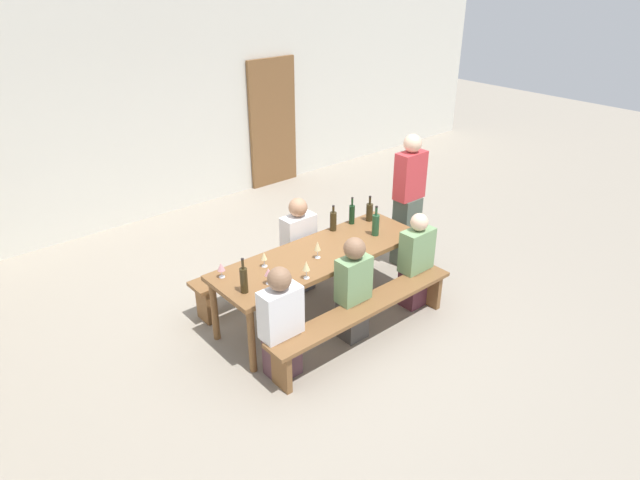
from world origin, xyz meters
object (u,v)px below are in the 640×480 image
Objects in this scene: wine_glass_0 at (318,246)px; seated_guest_near_1 at (353,291)px; wooden_door at (273,123)px; seated_guest_near_0 at (281,325)px; wine_glass_2 at (221,267)px; seated_guest_near_2 at (416,263)px; tasting_table at (320,259)px; wine_glass_4 at (268,272)px; wine_bottle_1 at (333,221)px; wine_bottle_4 at (244,280)px; wine_bottle_0 at (352,214)px; seated_guest_far_0 at (299,247)px; bench_far at (282,261)px; wine_bottle_3 at (369,212)px; wine_glass_3 at (264,257)px; standing_host at (408,203)px; bench_near at (365,312)px; wine_glass_1 at (306,266)px; wine_bottle_2 at (376,224)px.

seated_guest_near_1 is (0.06, -0.48, -0.33)m from wine_glass_0.
seated_guest_near_0 is at bearing -125.41° from wooden_door.
wine_glass_2 is (-0.96, 0.30, -0.02)m from wine_glass_0.
seated_guest_near_0 is at bearing 90.00° from seated_guest_near_2.
seated_guest_near_1 reaches higher than tasting_table.
wine_glass_0 reaches higher than wine_glass_4.
wine_bottle_1 is 1.56m from wine_bottle_4.
seated_guest_far_0 is (-0.61, 0.23, -0.32)m from wine_bottle_0.
bench_far is 2.01× the size of seated_guest_near_1.
seated_guest_far_0 is (-0.82, 0.30, -0.31)m from wine_bottle_3.
seated_guest_near_0 reaches higher than wine_bottle_4.
wine_glass_3 is at bearing 167.12° from tasting_table.
standing_host reaches higher than seated_guest_near_0.
bench_near is 1.38m from bench_far.
wine_glass_4 is 1.77m from seated_guest_near_2.
tasting_table is 1.08m from seated_guest_near_2.
bench_near is 2.00× the size of seated_guest_near_0.
wine_glass_4 reaches higher than bench_far.
wine_bottle_1 is at bearing 65.27° from bench_near.
seated_guest_far_0 reaches higher than wine_glass_1.
wine_glass_3 reaches higher than tasting_table.
tasting_table is at bearing 6.26° from standing_host.
seated_guest_near_2 is at bearing -69.31° from wine_bottle_2.
wine_bottle_4 is at bearing 67.66° from seated_guest_near_1.
wine_bottle_0 is 0.72m from seated_guest_far_0.
wine_bottle_0 is at bearing 7.15° from wine_glass_3.
seated_guest_near_2 is at bearing -24.03° from wine_glass_3.
seated_guest_near_1 is 0.99× the size of seated_guest_far_0.
seated_guest_far_0 reaches higher than bench_near.
wine_glass_4 is at bearing -6.16° from wine_bottle_4.
wine_bottle_4 is at bearing -169.51° from wine_bottle_3.
bench_near is 6.57× the size of wine_bottle_2.
wooden_door is 4.76m from wine_bottle_4.
wine_glass_4 is (-1.24, -0.47, 0.01)m from wine_bottle_1.
seated_guest_near_1 is at bearing -27.25° from wine_glass_4.
seated_guest_near_0 reaches higher than tasting_table.
standing_host is at bearing 6.26° from tasting_table.
wine_bottle_0 reaches higher than wine_glass_3.
wine_bottle_4 is 1.88× the size of wine_glass_1.
wine_bottle_1 is at bearing -38.95° from bench_far.
seated_guest_near_1 is (1.02, -0.78, -0.31)m from wine_glass_2.
seated_guest_far_0 is at bearing 134.11° from wine_bottle_2.
wine_bottle_4 reaches higher than tasting_table.
wine_bottle_1 is at bearing 9.32° from wine_glass_3.
wine_bottle_1 is 1.32m from wine_glass_4.
wooden_door reaches higher than seated_guest_near_2.
wine_bottle_0 is at bearing 161.29° from wine_bottle_3.
seated_guest_near_2 is (0.92, -1.23, 0.16)m from bench_far.
wooden_door is at bearing -35.41° from seated_guest_near_0.
wine_bottle_4 is (-1.49, -0.45, 0.02)m from wine_bottle_1.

